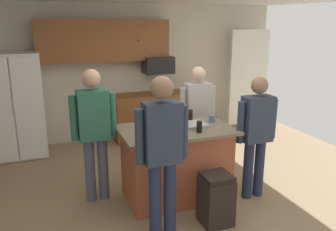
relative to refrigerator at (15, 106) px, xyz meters
The scene contains 19 objects.
floor 3.23m from the refrigerator, 49.98° to the right, with size 7.04×7.04×0.00m, color #937A5B.
back_wall 2.08m from the refrigerator, 11.81° to the left, with size 6.40×0.10×2.60m, color beige.
french_door_window_panel 4.60m from the refrigerator, ahead, with size 0.90×0.06×2.00m, color white.
cabinet_run_upper 1.92m from the refrigerator, ahead, with size 2.40×0.38×0.75m.
cabinet_run_lower 2.64m from the refrigerator, ahead, with size 1.80×0.63×0.90m.
refrigerator is the anchor object (origin of this frame).
microwave_over_range 2.66m from the refrigerator, ahead, with size 0.56×0.40×0.32m, color black.
kitchen_island 3.10m from the refrigerator, 49.41° to the right, with size 1.43×0.90×0.96m.
person_guest_right 3.43m from the refrigerator, 63.11° to the right, with size 0.57×0.23×1.76m.
person_elder_center 3.99m from the refrigerator, 42.01° to the right, with size 0.57×0.22×1.61m.
person_guest_by_door 3.10m from the refrigerator, 32.74° to the right, with size 0.57×0.22×1.63m.
person_guest_left 2.27m from the refrigerator, 63.32° to the right, with size 0.57×0.23×1.72m.
glass_pilsner 2.96m from the refrigerator, 55.75° to the right, with size 0.07×0.07×0.14m.
mug_blue_stoneware 3.40m from the refrigerator, 41.34° to the right, with size 0.12×0.08×0.09m.
glass_stout_tall 3.39m from the refrigerator, 49.50° to the right, with size 0.07×0.07×0.14m.
glass_short_whisky 3.10m from the refrigerator, 41.66° to the right, with size 0.07×0.07×0.15m.
tumbler_amber 2.93m from the refrigerator, 53.12° to the right, with size 0.07×0.07×0.14m.
serving_tray 3.20m from the refrigerator, 46.96° to the right, with size 0.44×0.30×0.04m.
trash_bin 3.82m from the refrigerator, 54.31° to the right, with size 0.34×0.34×0.61m.
Camera 1 is at (-1.56, -3.80, 2.28)m, focal length 36.72 mm.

